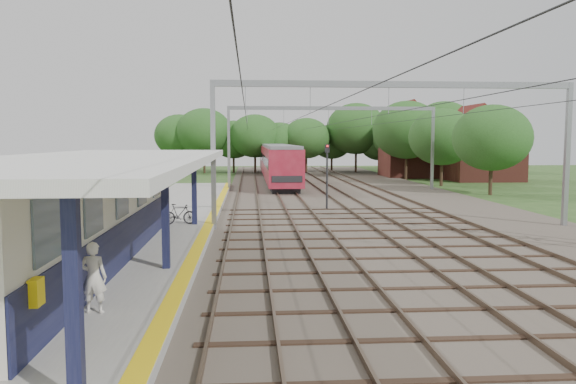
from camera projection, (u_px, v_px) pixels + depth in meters
name	position (u px, v px, depth m)	size (l,w,h in m)	color
ground	(411.00, 345.00, 11.70)	(160.00, 160.00, 0.00)	#2D4C1E
ballast_bed	(348.00, 197.00, 41.77)	(18.00, 90.00, 0.10)	#473D33
platform	(157.00, 232.00, 25.08)	(5.00, 52.00, 0.35)	gray
yellow_stripe	(207.00, 227.00, 25.22)	(0.45, 52.00, 0.01)	yellow
station_building	(75.00, 210.00, 17.85)	(3.41, 18.00, 3.40)	beige
canopy	(101.00, 161.00, 16.79)	(6.40, 20.00, 3.44)	black
rail_tracks	(315.00, 195.00, 41.59)	(11.80, 88.00, 0.15)	brown
catenary_system	(352.00, 121.00, 36.53)	(17.22, 88.00, 7.00)	gray
tree_band	(308.00, 134.00, 68.25)	(31.72, 30.88, 8.82)	#382619
house_near	(483.00, 152.00, 58.56)	(7.00, 6.12, 7.89)	brown
house_far	(418.00, 149.00, 64.15)	(8.00, 6.12, 8.66)	brown
person	(93.00, 277.00, 12.70)	(0.60, 0.39, 1.64)	silver
bicycle	(179.00, 214.00, 26.07)	(0.45, 1.59, 0.96)	black
train	(276.00, 161.00, 59.57)	(2.79, 34.80, 3.68)	black
signal_post	(327.00, 170.00, 33.87)	(0.30, 0.27, 3.99)	black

